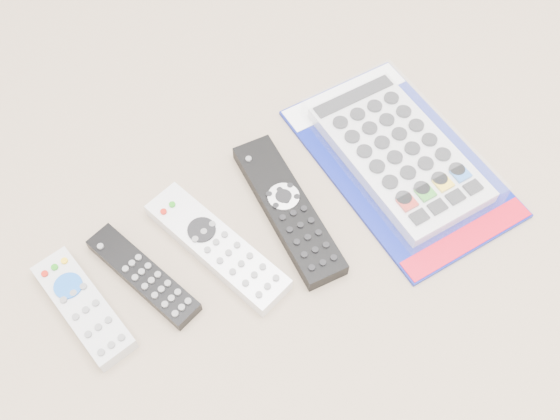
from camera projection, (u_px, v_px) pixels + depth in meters
remote_small_grey at (83, 307)px, 0.79m from camera, size 0.06×0.17×0.03m
remote_slim_black at (144, 276)px, 0.82m from camera, size 0.08×0.19×0.02m
remote_silver_dvd at (217, 247)px, 0.84m from camera, size 0.10×0.23×0.03m
remote_large_black at (288, 209)px, 0.87m from camera, size 0.10×0.25×0.03m
jumbo_remote_packaged at (399, 153)px, 0.91m from camera, size 0.24×0.36×0.05m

